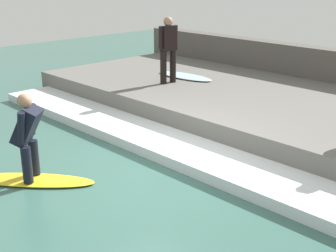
% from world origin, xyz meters
% --- Properties ---
extents(ground_plane, '(28.00, 28.00, 0.00)m').
position_xyz_m(ground_plane, '(0.00, 0.00, 0.00)').
color(ground_plane, '#386056').
extents(concrete_ledge, '(4.40, 12.03, 0.54)m').
position_xyz_m(concrete_ledge, '(3.72, 0.00, 0.27)').
color(concrete_ledge, '#66635E').
rests_on(concrete_ledge, ground_plane).
extents(back_wall, '(0.50, 12.64, 1.31)m').
position_xyz_m(back_wall, '(6.17, 0.00, 0.66)').
color(back_wall, '#544F49').
rests_on(back_wall, ground_plane).
extents(wave_foam_crest, '(1.14, 11.43, 0.19)m').
position_xyz_m(wave_foam_crest, '(0.95, 0.00, 0.10)').
color(wave_foam_crest, silver).
rests_on(wave_foam_crest, ground_plane).
extents(surfboard_riding, '(1.68, 1.85, 0.06)m').
position_xyz_m(surfboard_riding, '(-1.53, 1.00, 0.03)').
color(surfboard_riding, yellow).
rests_on(surfboard_riding, ground_plane).
extents(surfer_riding, '(0.58, 0.59, 1.37)m').
position_xyz_m(surfer_riding, '(-1.53, 1.00, 0.82)').
color(surfer_riding, black).
rests_on(surfer_riding, surfboard_riding).
extents(surfer_waiting_near, '(0.54, 0.29, 1.58)m').
position_xyz_m(surfer_waiting_near, '(3.09, 2.71, 1.43)').
color(surfer_waiting_near, black).
rests_on(surfer_waiting_near, concrete_ledge).
extents(surfboard_waiting_near, '(0.71, 1.70, 0.06)m').
position_xyz_m(surfboard_waiting_near, '(3.83, 2.86, 0.57)').
color(surfboard_waiting_near, silver).
rests_on(surfboard_waiting_near, concrete_ledge).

